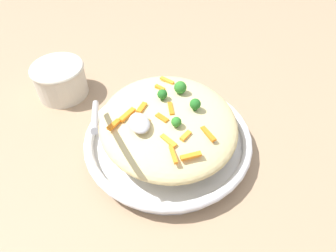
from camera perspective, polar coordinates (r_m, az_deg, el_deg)
ground_plane at (r=0.71m, az=0.00°, el=-4.02°), size 2.40×2.40×0.00m
serving_bowl at (r=0.69m, az=0.00°, el=-2.68°), size 0.37×0.37×0.05m
pasta_mound at (r=0.65m, az=0.00°, el=0.62°), size 0.31×0.29×0.08m
carrot_piece_0 at (r=0.58m, az=3.30°, el=-1.84°), size 0.02×0.03×0.01m
carrot_piece_1 at (r=0.62m, az=0.54°, el=3.20°), size 0.04×0.02×0.01m
carrot_piece_2 at (r=0.60m, az=-1.12°, el=1.48°), size 0.03×0.02×0.01m
carrot_piece_3 at (r=0.59m, az=7.50°, el=-1.45°), size 0.04×0.02×0.01m
carrot_piece_4 at (r=0.55m, az=0.99°, el=-5.32°), size 0.04×0.01×0.01m
carrot_piece_5 at (r=0.60m, az=-4.35°, el=0.52°), size 0.02×0.03×0.01m
carrot_piece_6 at (r=0.55m, az=4.47°, el=-5.51°), size 0.01×0.04×0.01m
carrot_piece_7 at (r=0.62m, az=-7.59°, el=2.10°), size 0.03×0.04×0.01m
carrot_piece_8 at (r=0.70m, az=-0.18°, el=8.48°), size 0.03×0.03×0.01m
carrot_piece_9 at (r=0.57m, az=0.08°, el=-2.79°), size 0.04×0.02×0.01m
carrot_piece_10 at (r=0.61m, az=-10.12°, el=0.43°), size 0.03×0.03×0.01m
carrot_piece_11 at (r=0.63m, az=-4.90°, el=3.39°), size 0.03×0.03×0.01m
carrot_piece_12 at (r=0.68m, az=-1.51°, el=7.10°), size 0.02×0.02×0.01m
broccoli_floret_0 at (r=0.58m, az=1.81°, el=0.82°), size 0.02×0.02×0.02m
broccoli_floret_1 at (r=0.66m, az=2.30°, el=7.17°), size 0.03×0.03×0.03m
broccoli_floret_2 at (r=0.62m, az=5.09°, el=4.07°), size 0.02×0.02×0.03m
broccoli_floret_3 at (r=0.64m, az=-1.08°, el=5.88°), size 0.02×0.02×0.03m
serving_spoon at (r=0.57m, az=-8.33°, el=1.09°), size 0.16×0.11×0.09m
companion_bowl at (r=0.86m, az=-19.47°, el=8.28°), size 0.14×0.14×0.09m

